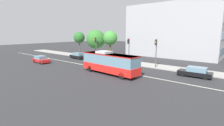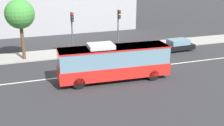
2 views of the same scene
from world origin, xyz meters
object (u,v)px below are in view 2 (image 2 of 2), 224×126
(transit_bus, at_px, (114,61))
(sedan_black, at_px, (177,45))
(traffic_light_far_corner, at_px, (119,23))
(street_tree_kerbside_left, at_px, (20,14))
(traffic_light_mid_block, at_px, (72,27))

(transit_bus, distance_m, sedan_black, 12.59)
(transit_bus, relative_size, traffic_light_far_corner, 1.95)
(sedan_black, height_order, street_tree_kerbside_left, street_tree_kerbside_left)
(sedan_black, relative_size, traffic_light_far_corner, 0.88)
(transit_bus, bearing_deg, sedan_black, 34.43)
(traffic_light_far_corner, bearing_deg, transit_bus, -26.72)
(traffic_light_mid_block, bearing_deg, traffic_light_far_corner, 91.88)
(transit_bus, distance_m, traffic_light_far_corner, 9.28)
(traffic_light_far_corner, bearing_deg, traffic_light_mid_block, -90.82)
(transit_bus, height_order, street_tree_kerbside_left, street_tree_kerbside_left)
(sedan_black, xyz_separation_m, traffic_light_mid_block, (-12.76, 1.56, 2.84))
(traffic_light_far_corner, relative_size, street_tree_kerbside_left, 0.77)
(sedan_black, height_order, traffic_light_mid_block, traffic_light_mid_block)
(transit_bus, relative_size, sedan_black, 2.21)
(traffic_light_far_corner, bearing_deg, sedan_black, 72.06)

